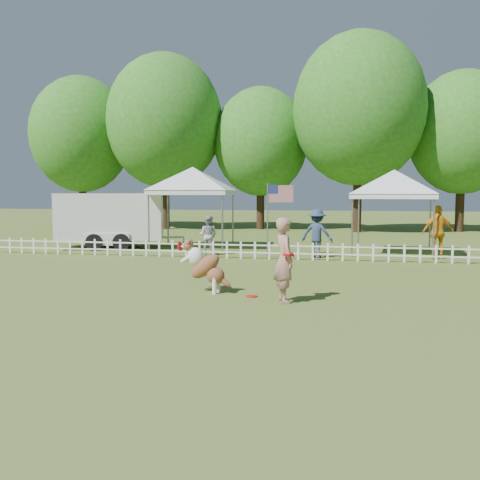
{
  "coord_description": "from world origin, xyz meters",
  "views": [
    {
      "loc": [
        2.31,
        -11.23,
        2.28
      ],
      "look_at": [
        -0.3,
        2.0,
        1.1
      ],
      "focal_mm": 40.0,
      "sensor_mm": 36.0,
      "label": 1
    }
  ],
  "objects": [
    {
      "name": "ground",
      "position": [
        0.0,
        0.0,
        0.0
      ],
      "size": [
        120.0,
        120.0,
        0.0
      ],
      "primitive_type": "plane",
      "color": "#42601E",
      "rests_on": "ground"
    },
    {
      "name": "picket_fence",
      "position": [
        0.0,
        7.0,
        0.3
      ],
      "size": [
        22.0,
        0.08,
        0.6
      ],
      "primitive_type": null,
      "color": "silver",
      "rests_on": "ground"
    },
    {
      "name": "handler",
      "position": [
        1.08,
        -0.18,
        0.89
      ],
      "size": [
        0.65,
        0.77,
        1.78
      ],
      "primitive_type": "imported",
      "rotation": [
        0.0,
        0.0,
        1.98
      ],
      "color": "#AA7466",
      "rests_on": "ground"
    },
    {
      "name": "dog",
      "position": [
        -0.81,
        0.56,
        0.6
      ],
      "size": [
        1.21,
        0.57,
        1.2
      ],
      "primitive_type": null,
      "rotation": [
        0.0,
        0.0,
        -0.16
      ],
      "color": "brown",
      "rests_on": "ground"
    },
    {
      "name": "frisbee_on_turf",
      "position": [
        0.32,
        0.24,
        0.01
      ],
      "size": [
        0.27,
        0.27,
        0.02
      ],
      "primitive_type": "cylinder",
      "rotation": [
        0.0,
        0.0,
        0.04
      ],
      "color": "red",
      "rests_on": "ground"
    },
    {
      "name": "canopy_tent_left",
      "position": [
        -3.89,
        10.16,
        1.65
      ],
      "size": [
        3.4,
        3.4,
        3.29
      ],
      "primitive_type": null,
      "rotation": [
        0.0,
        0.0,
        0.07
      ],
      "color": "silver",
      "rests_on": "ground"
    },
    {
      "name": "canopy_tent_right",
      "position": [
        4.08,
        9.48,
        1.54
      ],
      "size": [
        3.28,
        3.28,
        3.09
      ],
      "primitive_type": null,
      "rotation": [
        0.0,
        0.0,
        -0.1
      ],
      "color": "silver",
      "rests_on": "ground"
    },
    {
      "name": "cargo_trailer",
      "position": [
        -7.28,
        9.58,
        1.17
      ],
      "size": [
        5.75,
        3.79,
        2.33
      ],
      "primitive_type": null,
      "rotation": [
        0.0,
        0.0,
        0.3
      ],
      "color": "white",
      "rests_on": "ground"
    },
    {
      "name": "flag_pole",
      "position": [
        -0.4,
        7.61,
        1.32
      ],
      "size": [
        0.97,
        0.49,
        2.63
      ],
      "primitive_type": null,
      "rotation": [
        0.0,
        0.0,
        0.4
      ],
      "color": "gray",
      "rests_on": "ground"
    },
    {
      "name": "spectator_a",
      "position": [
        -2.65,
        7.86,
        0.73
      ],
      "size": [
        0.78,
        0.65,
        1.46
      ],
      "primitive_type": "imported",
      "rotation": [
        0.0,
        0.0,
        3.0
      ],
      "color": "#A0A1A5",
      "rests_on": "ground"
    },
    {
      "name": "spectator_b",
      "position": [
        1.34,
        7.8,
        0.86
      ],
      "size": [
        1.21,
        0.83,
        1.73
      ],
      "primitive_type": "imported",
      "rotation": [
        0.0,
        0.0,
        2.97
      ],
      "color": "navy",
      "rests_on": "ground"
    },
    {
      "name": "spectator_c",
      "position": [
        5.5,
        8.33,
        0.93
      ],
      "size": [
        1.17,
        0.69,
        1.87
      ],
      "primitive_type": "imported",
      "rotation": [
        0.0,
        0.0,
        3.37
      ],
      "color": "orange",
      "rests_on": "ground"
    },
    {
      "name": "tree_far_left",
      "position": [
        -15.0,
        22.0,
        5.5
      ],
      "size": [
        6.6,
        6.6,
        11.0
      ],
      "primitive_type": null,
      "color": "#2D651D",
      "rests_on": "ground"
    },
    {
      "name": "tree_left",
      "position": [
        -9.0,
        21.5,
        6.0
      ],
      "size": [
        7.4,
        7.4,
        12.0
      ],
      "primitive_type": null,
      "color": "#2D651D",
      "rests_on": "ground"
    },
    {
      "name": "tree_center_left",
      "position": [
        -3.0,
        22.5,
        4.9
      ],
      "size": [
        6.0,
        6.0,
        9.8
      ],
      "primitive_type": null,
      "color": "#2D651D",
      "rests_on": "ground"
    },
    {
      "name": "tree_center_right",
      "position": [
        3.0,
        21.0,
        6.3
      ],
      "size": [
        7.6,
        7.6,
        12.6
      ],
      "primitive_type": null,
      "color": "#2D651D",
      "rests_on": "ground"
    },
    {
      "name": "tree_right",
      "position": [
        9.0,
        22.5,
        5.2
      ],
      "size": [
        6.2,
        6.2,
        10.4
      ],
      "primitive_type": null,
      "color": "#2D651D",
      "rests_on": "ground"
    }
  ]
}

